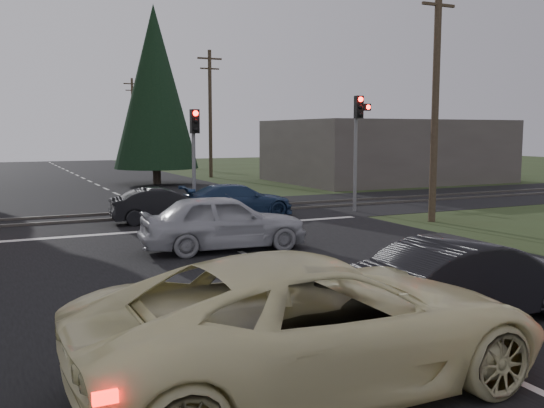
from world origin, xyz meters
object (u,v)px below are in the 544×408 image
utility_pole_near (436,91)px  silver_car (224,222)px  cream_coupe (316,322)px  dark_hatchback (473,279)px  traffic_signal_right (359,131)px  utility_pole_far (133,118)px  blue_sedan (238,201)px  dark_car_far (164,205)px  traffic_signal_center (195,144)px  utility_pole_mid (210,111)px

utility_pole_near → silver_car: size_ratio=1.96×
cream_coupe → dark_hatchback: cream_coupe is taller
traffic_signal_right → silver_car: traffic_signal_right is taller
utility_pole_far → silver_car: 51.67m
traffic_signal_right → utility_pole_far: bearing=88.8°
blue_sedan → utility_pole_far: bearing=-4.4°
traffic_signal_right → dark_car_far: size_ratio=1.24×
traffic_signal_right → cream_coupe: 17.63m
blue_sedan → dark_car_far: bearing=98.4°
traffic_signal_center → utility_pole_near: size_ratio=0.46×
traffic_signal_right → utility_pole_mid: size_ratio=0.52×
dark_car_far → cream_coupe: bearing=176.3°
traffic_signal_right → blue_sedan: size_ratio=1.09×
traffic_signal_right → utility_pole_near: utility_pole_near is taller
traffic_signal_center → dark_car_far: (-1.44, -0.74, -2.18)m
utility_pole_near → utility_pole_far: (0.00, 49.00, 0.00)m
utility_pole_near → dark_hatchback: bearing=-126.7°
traffic_signal_right → utility_pole_mid: 20.60m
silver_car → traffic_signal_right: bearing=-51.4°
traffic_signal_right → blue_sedan: (-4.99, 0.73, -2.69)m
utility_pole_far → blue_sedan: size_ratio=2.08×
traffic_signal_center → blue_sedan: size_ratio=0.95×
dark_car_far → utility_pole_far: bearing=-7.1°
blue_sedan → dark_car_far: (-3.00, -0.27, -0.00)m
dark_hatchback → dark_car_far: size_ratio=1.14×
utility_pole_far → silver_car: utility_pole_far is taller
traffic_signal_center → silver_car: bearing=-101.4°
cream_coupe → utility_pole_near: bearing=-45.9°
silver_car → dark_car_far: size_ratio=1.21×
cream_coupe → silver_car: size_ratio=1.35×
traffic_signal_right → dark_hatchback: 14.58m
utility_pole_far → utility_pole_mid: bearing=-90.0°
utility_pole_mid → dark_hatchback: 34.47m
dark_hatchback → dark_car_far: bearing=7.3°
dark_hatchback → cream_coupe: bearing=108.4°
cream_coupe → dark_hatchback: bearing=-71.6°
traffic_signal_center → utility_pole_near: 9.05m
traffic_signal_center → dark_car_far: traffic_signal_center is taller
utility_pole_near → blue_sedan: (-5.94, 4.21, -4.10)m
utility_pole_far → cream_coupe: 60.95m
cream_coupe → silver_car: bearing=-14.0°
dark_hatchback → silver_car: 7.92m
utility_pole_far → dark_car_far: 46.12m
silver_car → utility_pole_near: bearing=-73.8°
utility_pole_near → dark_hatchback: 12.51m
utility_pole_near → dark_car_far: 10.59m
utility_pole_mid → utility_pole_far: same height
utility_pole_near → utility_pole_mid: 24.00m
traffic_signal_right → utility_pole_mid: bearing=87.3°
utility_pole_near → dark_car_far: bearing=156.2°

